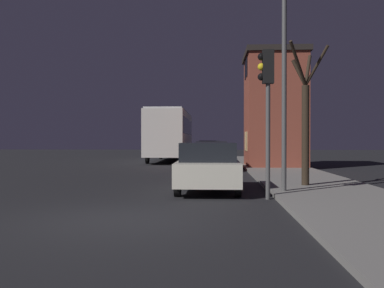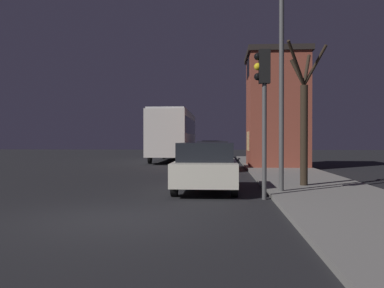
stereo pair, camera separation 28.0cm
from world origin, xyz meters
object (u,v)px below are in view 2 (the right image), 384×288
Objects in this scene: car_mid_lane at (213,155)px; bus at (174,132)px; bare_tree at (304,119)px; car_far_lane at (213,150)px; car_near_lane at (206,166)px; streetlamp at (264,6)px; traffic_light at (263,92)px.

bus is at bearing 109.23° from car_mid_lane.
car_far_lane is at bearing 100.27° from bare_tree.
bare_tree is 1.09× the size of car_far_lane.
bus is 3.32m from car_far_lane.
car_mid_lane reaches higher than car_near_lane.
car_near_lane is (-3.16, -0.83, -1.50)m from bare_tree.
bare_tree is (1.44, 1.58, -3.21)m from streetlamp.
streetlamp is at bearing -75.99° from bus.
car_near_lane is 19.33m from car_far_lane.
bus is (-4.82, 19.30, -3.29)m from streetlamp.
streetlamp reaches higher than car_far_lane.
bare_tree is 1.05× the size of car_mid_lane.
bus is at bearing 109.46° from bare_tree.
car_mid_lane is at bearing 89.85° from car_near_lane.
traffic_light is at bearing -121.32° from bare_tree.
traffic_light is 20.84m from bus.
car_mid_lane is at bearing 99.28° from streetlamp.
bare_tree is 3.59m from car_near_lane.
car_mid_lane is (-1.57, 11.32, -2.08)m from traffic_light.
bus is (-4.70, 20.29, -0.69)m from traffic_light.
car_mid_lane is at bearing -70.77° from bus.
car_near_lane is (-1.71, 0.76, -4.72)m from streetlamp.
bus is at bearing 99.49° from car_near_lane.
car_far_lane is (-3.35, 18.50, -1.48)m from bare_tree.
traffic_light is at bearing -76.96° from bus.
bus is 9.60m from car_mid_lane.
car_near_lane is (3.10, -18.55, -1.42)m from bus.
car_far_lane is at bearing 15.06° from bus.
traffic_light is 21.25m from car_far_lane.
car_far_lane is at bearing 91.29° from car_mid_lane.
bus reaches higher than car_mid_lane.
bare_tree is at bearing -79.73° from car_far_lane.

